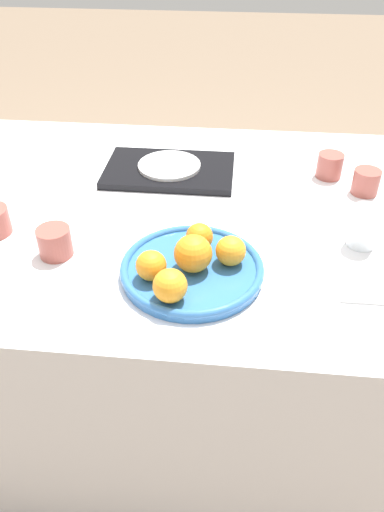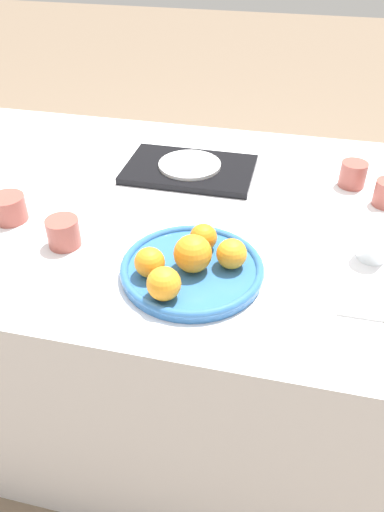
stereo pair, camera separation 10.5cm
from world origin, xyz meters
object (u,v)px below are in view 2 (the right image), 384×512
(cup_1, at_px, (9,208))
(cup_3, at_px, (63,233))
(side_plate, at_px, (190,165))
(cup_2, at_px, (353,174))
(fruit_platter, at_px, (192,269))
(orange_0, at_px, (203,237))
(serving_tray, at_px, (190,169))
(orange_1, at_px, (193,254))
(orange_2, at_px, (232,254))
(orange_3, at_px, (150,262))
(water_glass, at_px, (376,240))
(orange_4, at_px, (164,284))
(napkin, at_px, (372,302))

(cup_1, height_order, cup_3, cup_3)
(side_plate, bearing_deg, cup_3, -115.98)
(side_plate, bearing_deg, cup_2, 3.35)
(fruit_platter, height_order, orange_0, orange_0)
(orange_0, relative_size, cup_1, 0.71)
(serving_tray, bearing_deg, cup_3, -115.98)
(orange_1, height_order, cup_1, orange_1)
(orange_2, height_order, orange_3, orange_2)
(serving_tray, height_order, side_plate, side_plate)
(water_glass, bearing_deg, cup_3, -171.03)
(orange_2, height_order, serving_tray, orange_2)
(orange_3, bearing_deg, orange_4, -52.28)
(orange_0, xyz_separation_m, orange_4, (-0.04, -0.18, 0.00))
(fruit_platter, distance_m, orange_3, 0.10)
(fruit_platter, bearing_deg, orange_3, -151.51)
(orange_1, bearing_deg, napkin, -0.42)
(napkin, bearing_deg, orange_2, 174.01)
(orange_4, bearing_deg, side_plate, 98.12)
(serving_tray, height_order, napkin, serving_tray)
(orange_2, height_order, napkin, orange_2)
(orange_2, distance_m, cup_3, 0.39)
(fruit_platter, height_order, napkin, fruit_platter)
(serving_tray, relative_size, cup_1, 4.30)
(orange_2, height_order, side_plate, orange_2)
(orange_0, xyz_separation_m, cup_3, (-0.32, -0.03, -0.02))
(orange_2, bearing_deg, cup_2, 60.15)
(water_glass, bearing_deg, side_plate, 148.33)
(napkin, bearing_deg, orange_0, 167.75)
(orange_4, bearing_deg, serving_tray, 98.12)
(orange_4, xyz_separation_m, side_plate, (-0.08, 0.56, -0.03))
(orange_1, height_order, orange_2, orange_1)
(side_plate, bearing_deg, orange_0, -72.44)
(orange_1, xyz_separation_m, orange_3, (-0.08, -0.04, -0.01))
(cup_2, bearing_deg, orange_0, -129.20)
(orange_1, relative_size, cup_3, 1.07)
(side_plate, distance_m, cup_2, 0.46)
(orange_4, xyz_separation_m, cup_2, (0.38, 0.59, -0.02))
(fruit_platter, xyz_separation_m, napkin, (0.37, -0.01, -0.01))
(cup_3, relative_size, napkin, 0.56)
(fruit_platter, distance_m, water_glass, 0.41)
(water_glass, height_order, cup_2, water_glass)
(orange_1, height_order, water_glass, orange_1)
(cup_1, relative_size, napkin, 0.63)
(orange_1, distance_m, cup_1, 0.51)
(fruit_platter, height_order, serving_tray, fruit_platter)
(orange_1, relative_size, orange_4, 1.18)
(orange_0, xyz_separation_m, serving_tray, (-0.12, 0.38, -0.04))
(cup_2, bearing_deg, orange_1, -125.02)
(side_plate, xyz_separation_m, cup_1, (-0.38, -0.34, 0.01))
(fruit_platter, distance_m, side_plate, 0.47)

